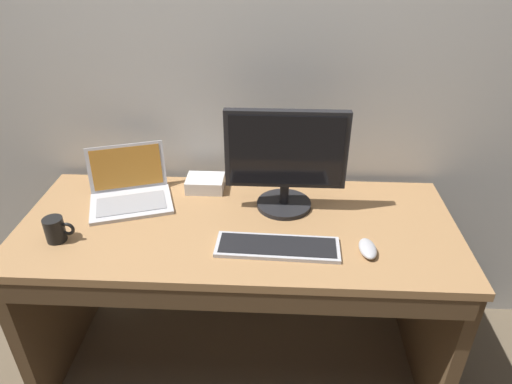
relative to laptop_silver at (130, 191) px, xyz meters
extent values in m
plane|color=brown|center=(0.46, -0.14, -0.82)|extent=(14.00, 14.00, 0.00)
cube|color=#A87A4C|center=(0.46, -0.14, -0.06)|extent=(1.68, 0.70, 0.03)
cube|color=brown|center=(-0.36, -0.14, -0.45)|extent=(0.05, 0.64, 0.75)
cube|color=brown|center=(1.27, -0.14, -0.45)|extent=(0.05, 0.64, 0.75)
cube|color=brown|center=(0.46, -0.48, -0.12)|extent=(1.61, 0.02, 0.09)
cube|color=silver|center=(0.01, -0.04, -0.03)|extent=(0.38, 0.31, 0.01)
cube|color=#959599|center=(0.02, -0.05, -0.03)|extent=(0.30, 0.22, 0.00)
cube|color=silver|center=(-0.03, 0.09, 0.07)|extent=(0.32, 0.15, 0.19)
cube|color=#C67F2D|center=(-0.03, 0.08, 0.07)|extent=(0.28, 0.13, 0.17)
cylinder|color=black|center=(0.63, -0.01, -0.03)|extent=(0.22, 0.22, 0.02)
cylinder|color=black|center=(0.63, -0.01, 0.02)|extent=(0.04, 0.04, 0.09)
cube|color=black|center=(0.63, -0.03, 0.22)|extent=(0.46, 0.03, 0.31)
cube|color=black|center=(0.63, -0.05, 0.22)|extent=(0.43, 0.00, 0.28)
cube|color=#BCBCC1|center=(0.61, -0.30, -0.03)|extent=(0.44, 0.15, 0.01)
cube|color=black|center=(0.61, -0.30, -0.03)|extent=(0.42, 0.13, 0.00)
ellipsoid|color=#B7B7BC|center=(0.93, -0.30, -0.03)|extent=(0.07, 0.12, 0.03)
cube|color=silver|center=(0.30, 0.11, -0.01)|extent=(0.16, 0.12, 0.05)
cylinder|color=black|center=(-0.19, -0.29, 0.00)|extent=(0.07, 0.07, 0.09)
torus|color=black|center=(-0.14, -0.29, 0.01)|extent=(0.05, 0.01, 0.05)
camera|label=1|loc=(0.60, -1.59, 0.96)|focal=32.12mm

